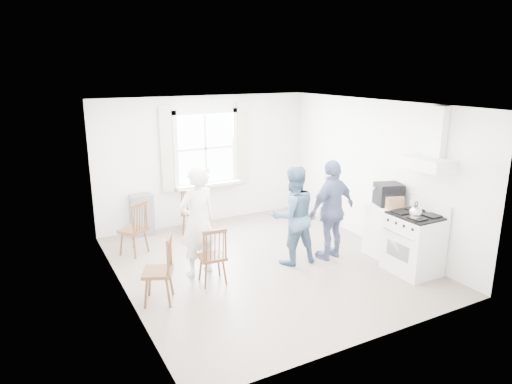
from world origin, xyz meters
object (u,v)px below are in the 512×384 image
windsor_chair_b (214,251)px  person_mid (293,216)px  windsor_chair_c (165,262)px  stereo_stack (388,194)px  person_right (332,210)px  person_left (197,221)px  gas_stove (414,243)px  windsor_chair_a (137,223)px  low_cabinet (385,230)px

windsor_chair_b → person_mid: 1.50m
windsor_chair_c → stereo_stack: bearing=-2.8°
windsor_chair_c → person_right: 2.94m
windsor_chair_b → stereo_stack: bearing=-6.1°
windsor_chair_c → person_left: bearing=41.1°
gas_stove → stereo_stack: size_ratio=2.21×
stereo_stack → windsor_chair_c: bearing=177.2°
windsor_chair_a → windsor_chair_c: bearing=-92.4°
gas_stove → windsor_chair_b: (-2.94, 1.05, 0.06)m
windsor_chair_b → person_right: bearing=0.4°
stereo_stack → person_right: 0.99m
low_cabinet → windsor_chair_b: bearing=173.4°
windsor_chair_b → person_left: person_left is taller
low_cabinet → person_left: (-3.06, 0.83, 0.41)m
stereo_stack → windsor_chair_b: stereo_stack is taller
person_left → person_right: person_left is taller
low_cabinet → stereo_stack: (0.04, 0.02, 0.63)m
person_left → stereo_stack: bearing=153.7°
windsor_chair_a → windsor_chair_b: bearing=-67.3°
gas_stove → windsor_chair_b: bearing=160.4°
windsor_chair_a → person_left: (0.64, -1.18, 0.28)m
stereo_stack → windsor_chair_a: bearing=151.9°
gas_stove → stereo_stack: stereo_stack is taller
windsor_chair_b → person_right: (2.14, 0.02, 0.30)m
gas_stove → stereo_stack: (0.11, 0.72, 0.60)m
stereo_stack → windsor_chair_b: 3.11m
windsor_chair_b → windsor_chair_c: (-0.78, -0.14, 0.05)m
gas_stove → person_mid: bearing=140.9°
stereo_stack → person_mid: 1.68m
person_right → windsor_chair_b: bearing=-10.6°
low_cabinet → windsor_chair_a: windsor_chair_a is taller
gas_stove → person_right: size_ratio=0.66×
person_mid → person_left: bearing=-7.5°
gas_stove → person_mid: size_ratio=0.69×
stereo_stack → person_mid: person_mid is taller
gas_stove → low_cabinet: 0.70m
person_mid → windsor_chair_b: bearing=10.9°
stereo_stack → windsor_chair_b: (-3.05, 0.32, -0.54)m
person_mid → low_cabinet: bearing=166.9°
gas_stove → windsor_chair_c: gas_stove is taller
windsor_chair_b → windsor_chair_c: windsor_chair_c is taller
windsor_chair_a → windsor_chair_c: size_ratio=0.98×
windsor_chair_a → windsor_chair_b: size_ratio=1.06×
windsor_chair_b → person_mid: bearing=6.0°
windsor_chair_b → gas_stove: bearing=-19.6°
gas_stove → windsor_chair_a: (-3.64, 2.72, 0.10)m
stereo_stack → person_left: 3.21m
person_left → person_right: (2.20, -0.47, -0.01)m
windsor_chair_a → person_right: 3.30m
low_cabinet → stereo_stack: 0.64m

